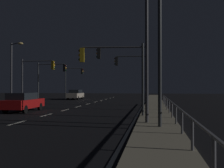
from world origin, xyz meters
The scene contains 16 objects.
ground_plane centered at (0.00, 17.50, 0.00)m, with size 112.00×112.00×0.00m, color black.
sidewalk_right centered at (7.88, 17.50, 0.07)m, with size 2.19×77.00×0.14m, color gray.
lane_markings_center centered at (0.00, 21.00, 0.01)m, with size 0.14×50.00×0.01m.
lane_edge_line centered at (6.53, 22.50, 0.01)m, with size 0.14×53.00×0.01m.
car centered at (-2.96, 15.15, 0.82)m, with size 1.94×4.45×1.57m.
car_oncoming centered at (-4.78, 35.37, 0.82)m, with size 1.93×4.44×1.57m.
traffic_light_mid_left centered at (5.21, 18.02, 4.18)m, with size 4.59×0.61×5.69m.
traffic_light_far_left centered at (-5.71, 27.37, 3.73)m, with size 4.04×0.38×5.29m.
traffic_light_far_right centered at (5.01, 12.42, 3.59)m, with size 4.40×0.77×4.84m.
traffic_light_overhead_east centered at (-6.08, 38.11, 3.84)m, with size 3.24×0.41×5.52m.
traffic_light_far_center centered at (5.52, 23.34, 4.00)m, with size 3.64×0.62×5.51m.
traffic_light_near_right centered at (-5.40, 22.65, 3.71)m, with size 4.05×0.35×5.24m.
street_lamp_median centered at (7.91, 7.73, 4.40)m, with size 0.77×1.69×7.09m.
street_lamp_corner centered at (7.10, 9.58, 4.72)m, with size 1.63×1.38×7.66m.
street_lamp_mid_block centered at (-6.77, 20.10, 4.07)m, with size 1.93×1.25×6.68m.
barrier_fence centered at (8.83, 11.76, 0.87)m, with size 0.09×27.60×0.98m.
Camera 1 is at (7.65, -4.50, 2.07)m, focal length 40.85 mm.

